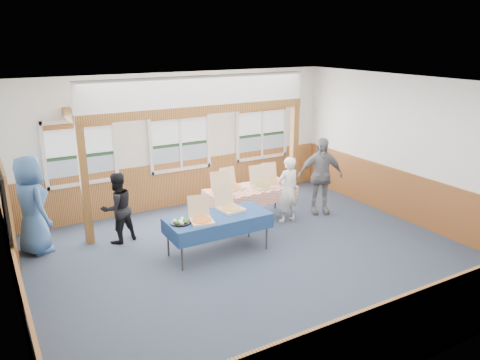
% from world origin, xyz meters
% --- Properties ---
extents(floor, '(8.00, 8.00, 0.00)m').
position_xyz_m(floor, '(0.00, 0.00, 0.00)').
color(floor, '#2A3444').
rests_on(floor, ground).
extents(ceiling, '(8.00, 8.00, 0.00)m').
position_xyz_m(ceiling, '(0.00, 0.00, 3.20)').
color(ceiling, white).
rests_on(ceiling, wall_back).
extents(wall_back, '(8.00, 0.00, 8.00)m').
position_xyz_m(wall_back, '(0.00, 3.50, 1.60)').
color(wall_back, silver).
rests_on(wall_back, floor).
extents(wall_front, '(8.00, 0.00, 8.00)m').
position_xyz_m(wall_front, '(0.00, -3.50, 1.60)').
color(wall_front, silver).
rests_on(wall_front, floor).
extents(wall_left, '(0.00, 8.00, 8.00)m').
position_xyz_m(wall_left, '(-4.00, 0.00, 1.60)').
color(wall_left, silver).
rests_on(wall_left, floor).
extents(wall_right, '(0.00, 8.00, 8.00)m').
position_xyz_m(wall_right, '(4.00, 0.00, 1.60)').
color(wall_right, silver).
rests_on(wall_right, floor).
extents(wainscot_back, '(7.98, 0.05, 1.10)m').
position_xyz_m(wainscot_back, '(0.00, 3.48, 0.55)').
color(wainscot_back, brown).
rests_on(wainscot_back, floor).
extents(wainscot_front, '(7.98, 0.05, 1.10)m').
position_xyz_m(wainscot_front, '(0.00, -3.48, 0.55)').
color(wainscot_front, brown).
rests_on(wainscot_front, floor).
extents(wainscot_left, '(0.05, 6.98, 1.10)m').
position_xyz_m(wainscot_left, '(-3.98, 0.00, 0.55)').
color(wainscot_left, brown).
rests_on(wainscot_left, floor).
extents(wainscot_right, '(0.05, 6.98, 1.10)m').
position_xyz_m(wainscot_right, '(3.98, 0.00, 0.55)').
color(wainscot_right, brown).
rests_on(wainscot_right, floor).
extents(cased_opening, '(0.06, 1.30, 2.10)m').
position_xyz_m(cased_opening, '(-3.96, 0.90, 1.05)').
color(cased_opening, '#303030').
rests_on(cased_opening, wall_left).
extents(window_left, '(1.56, 0.10, 1.46)m').
position_xyz_m(window_left, '(-2.30, 3.46, 1.68)').
color(window_left, white).
rests_on(window_left, wall_back).
extents(window_mid, '(1.56, 0.10, 1.46)m').
position_xyz_m(window_mid, '(0.00, 3.46, 1.68)').
color(window_mid, white).
rests_on(window_mid, wall_back).
extents(window_right, '(1.56, 0.10, 1.46)m').
position_xyz_m(window_right, '(2.30, 3.46, 1.68)').
color(window_right, white).
rests_on(window_right, wall_back).
extents(post_left, '(0.15, 0.15, 2.40)m').
position_xyz_m(post_left, '(-2.50, 2.30, 1.20)').
color(post_left, brown).
rests_on(post_left, floor).
extents(post_right, '(0.15, 0.15, 2.40)m').
position_xyz_m(post_right, '(2.50, 2.30, 1.20)').
color(post_right, brown).
rests_on(post_right, floor).
extents(cross_beam, '(5.15, 0.18, 0.18)m').
position_xyz_m(cross_beam, '(0.00, 2.30, 2.49)').
color(cross_beam, brown).
rests_on(cross_beam, post_left).
extents(table_left, '(2.13, 1.64, 0.76)m').
position_xyz_m(table_left, '(-0.47, 0.61, 0.70)').
color(table_left, '#303030').
rests_on(table_left, floor).
extents(table_right, '(2.09, 1.13, 0.76)m').
position_xyz_m(table_right, '(0.93, 1.74, 0.70)').
color(table_right, '#303030').
rests_on(table_right, floor).
extents(pizza_box_a, '(0.49, 0.56, 0.44)m').
position_xyz_m(pizza_box_a, '(-0.86, 0.50, 0.82)').
color(pizza_box_a, beige).
rests_on(pizza_box_a, table_left).
extents(pizza_box_b, '(0.49, 0.57, 0.47)m').
position_xyz_m(pizza_box_b, '(-0.13, 0.77, 0.83)').
color(pizza_box_b, beige).
rests_on(pizza_box_b, table_left).
extents(pizza_box_c, '(0.49, 0.56, 0.45)m').
position_xyz_m(pizza_box_c, '(0.19, 1.64, 0.83)').
color(pizza_box_c, beige).
rests_on(pizza_box_c, table_right).
extents(pizza_box_d, '(0.44, 0.52, 0.43)m').
position_xyz_m(pizza_box_d, '(0.57, 1.93, 0.82)').
color(pizza_box_d, beige).
rests_on(pizza_box_d, table_right).
extents(pizza_box_e, '(0.45, 0.53, 0.45)m').
position_xyz_m(pizza_box_e, '(1.18, 1.66, 0.83)').
color(pizza_box_e, beige).
rests_on(pizza_box_e, table_right).
extents(pizza_box_f, '(0.45, 0.51, 0.41)m').
position_xyz_m(pizza_box_f, '(1.59, 1.88, 0.82)').
color(pizza_box_f, beige).
rests_on(pizza_box_f, table_right).
extents(veggie_tray, '(0.37, 0.37, 0.09)m').
position_xyz_m(veggie_tray, '(-1.22, 0.61, 0.79)').
color(veggie_tray, black).
rests_on(veggie_tray, table_left).
extents(drink_glass, '(0.07, 0.07, 0.15)m').
position_xyz_m(drink_glass, '(1.78, 1.49, 0.83)').
color(drink_glass, '#9C711A').
rests_on(drink_glass, table_right).
extents(woman_white, '(0.55, 0.37, 1.49)m').
position_xyz_m(woman_white, '(1.60, 1.26, 0.75)').
color(woman_white, white).
rests_on(woman_white, floor).
extents(woman_black, '(0.82, 0.72, 1.44)m').
position_xyz_m(woman_black, '(-1.96, 2.06, 0.72)').
color(woman_black, black).
rests_on(woman_black, floor).
extents(man_blue, '(0.86, 1.07, 1.90)m').
position_xyz_m(man_blue, '(-3.48, 2.39, 0.95)').
color(man_blue, '#365987').
rests_on(man_blue, floor).
extents(person_grey, '(1.14, 0.83, 1.80)m').
position_xyz_m(person_grey, '(2.57, 1.34, 0.90)').
color(person_grey, slate).
rests_on(person_grey, floor).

